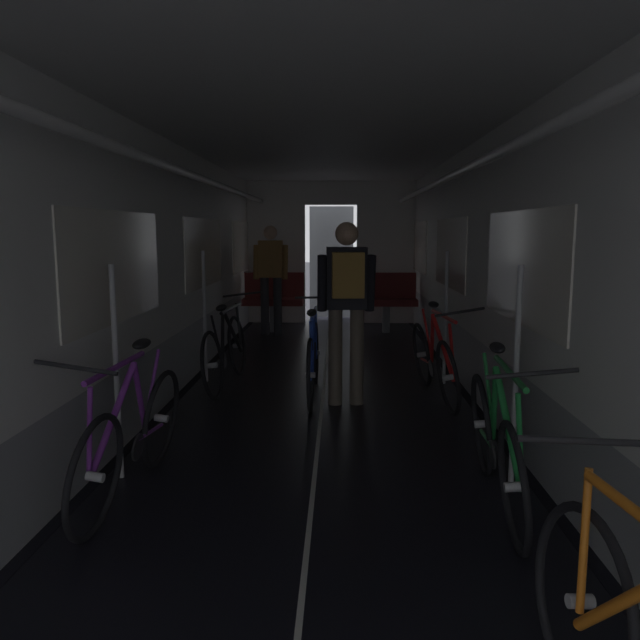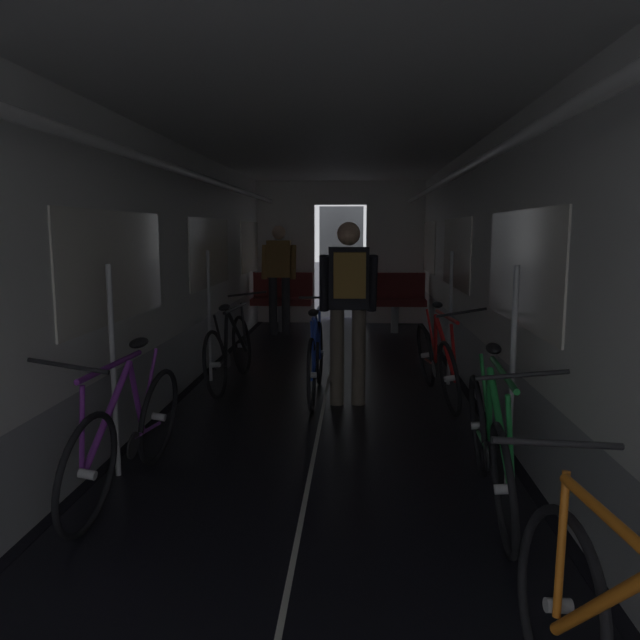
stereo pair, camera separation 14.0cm
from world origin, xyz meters
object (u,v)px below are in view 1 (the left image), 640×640
at_px(bicycle_purple, 132,435).
at_px(bicycle_blue_in_aisle, 313,358).
at_px(bicycle_green, 496,443).
at_px(person_standing_near_bench, 271,272).
at_px(bicycle_black, 226,350).
at_px(person_cyclist_aisle, 347,296).
at_px(bicycle_red, 434,360).
at_px(bench_seat_far_left, 274,296).
at_px(bench_seat_far_right, 386,296).

bearing_deg(bicycle_purple, bicycle_blue_in_aisle, 66.51).
distance_m(bicycle_green, person_standing_near_bench, 6.28).
height_order(bicycle_black, person_cyclist_aisle, person_cyclist_aisle).
xyz_separation_m(bicycle_green, person_standing_near_bench, (-1.98, 5.93, 0.59)).
xyz_separation_m(bicycle_green, bicycle_purple, (-2.17, 0.06, -0.00)).
xyz_separation_m(bicycle_black, person_standing_near_bench, (0.11, 3.20, 0.59)).
xyz_separation_m(bicycle_purple, bicycle_red, (2.16, 2.27, -0.00)).
height_order(person_cyclist_aisle, bicycle_blue_in_aisle, person_cyclist_aisle).
bearing_deg(bicycle_blue_in_aisle, bicycle_black, 157.83).
bearing_deg(person_standing_near_bench, bicycle_blue_in_aisle, -77.28).
bearing_deg(bench_seat_far_left, person_cyclist_aisle, -75.04).
distance_m(bicycle_green, bicycle_blue_in_aisle, 2.63).
distance_m(bench_seat_far_left, person_cyclist_aisle, 4.39).
distance_m(bench_seat_far_right, bicycle_red, 3.99).
height_order(bicycle_green, person_standing_near_bench, person_standing_near_bench).
relative_size(bench_seat_far_right, bicycle_red, 0.58).
bearing_deg(bicycle_purple, bench_seat_far_right, 72.33).
bearing_deg(bicycle_blue_in_aisle, bench_seat_far_left, 101.58).
height_order(bench_seat_far_left, person_cyclist_aisle, person_cyclist_aisle).
bearing_deg(bicycle_red, bicycle_blue_in_aisle, 178.50).
relative_size(bicycle_black, bicycle_blue_in_aisle, 1.00).
xyz_separation_m(bicycle_red, bicycle_black, (-2.08, 0.41, 0.00)).
xyz_separation_m(bench_seat_far_left, bicycle_blue_in_aisle, (0.81, -3.95, -0.18)).
height_order(bench_seat_far_left, bicycle_purple, same).
distance_m(bench_seat_far_right, person_cyclist_aisle, 4.29).
bearing_deg(person_cyclist_aisle, bicycle_green, -67.71).
xyz_separation_m(bench_seat_far_left, bicycle_green, (1.98, -6.30, -0.19)).
relative_size(bench_seat_far_left, bicycle_blue_in_aisle, 0.58).
xyz_separation_m(bicycle_purple, bicycle_blue_in_aisle, (1.00, 2.30, 0.00)).
distance_m(bicycle_red, person_cyclist_aisle, 1.09).
bearing_deg(bicycle_blue_in_aisle, bicycle_red, -1.50).
height_order(bicycle_blue_in_aisle, person_standing_near_bench, person_standing_near_bench).
distance_m(bicycle_red, bicycle_blue_in_aisle, 1.16).
relative_size(bench_seat_far_right, bicycle_blue_in_aisle, 0.58).
height_order(bicycle_black, person_standing_near_bench, person_standing_near_bench).
bearing_deg(bicycle_green, bicycle_blue_in_aisle, 116.46).
relative_size(bench_seat_far_left, bicycle_black, 0.58).
bearing_deg(person_cyclist_aisle, bench_seat_far_left, 104.96).
distance_m(bicycle_blue_in_aisle, person_standing_near_bench, 3.71).
bearing_deg(bicycle_purple, person_cyclist_aisle, 57.05).
bearing_deg(bench_seat_far_left, person_standing_near_bench, -89.59).
xyz_separation_m(bench_seat_far_right, bicycle_red, (0.17, -3.98, -0.19)).
relative_size(bicycle_purple, bicycle_black, 1.00).
bearing_deg(person_cyclist_aisle, bicycle_purple, -122.95).
distance_m(bicycle_red, person_standing_near_bench, 4.15).
relative_size(bicycle_red, person_cyclist_aisle, 1.01).
distance_m(bench_seat_far_left, person_standing_near_bench, 0.55).
bearing_deg(bicycle_blue_in_aisle, bicycle_purple, -113.49).
bearing_deg(person_standing_near_bench, bicycle_black, -92.04).
bearing_deg(person_standing_near_bench, bicycle_purple, -91.88).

